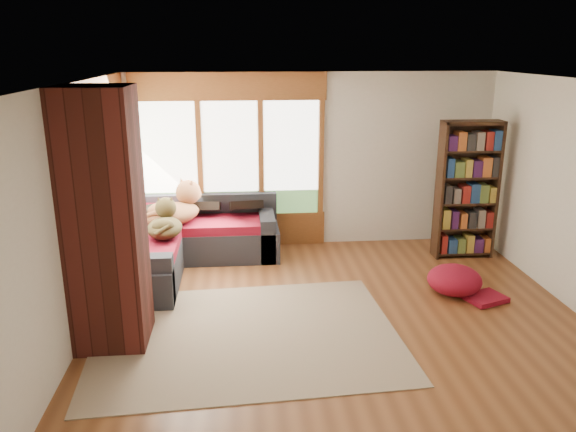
{
  "coord_description": "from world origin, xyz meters",
  "views": [
    {
      "loc": [
        -1.07,
        -5.73,
        2.93
      ],
      "look_at": [
        -0.49,
        0.82,
        0.95
      ],
      "focal_mm": 35.0,
      "sensor_mm": 36.0,
      "label": 1
    }
  ],
  "objects_px": {
    "brick_chimney": "(105,221)",
    "bookshelf": "(467,190)",
    "area_rug": "(247,335)",
    "dog_tan": "(176,208)",
    "dog_brindle": "(165,223)",
    "sectional_sofa": "(178,245)",
    "pouf": "(455,279)"
  },
  "relations": [
    {
      "from": "brick_chimney",
      "to": "bookshelf",
      "type": "distance_m",
      "value": 5.01
    },
    {
      "from": "area_rug",
      "to": "bookshelf",
      "type": "height_order",
      "value": "bookshelf"
    },
    {
      "from": "area_rug",
      "to": "dog_tan",
      "type": "bearing_deg",
      "value": 112.51
    },
    {
      "from": "dog_tan",
      "to": "bookshelf",
      "type": "bearing_deg",
      "value": -48.76
    },
    {
      "from": "area_rug",
      "to": "dog_brindle",
      "type": "relative_size",
      "value": 4.27
    },
    {
      "from": "bookshelf",
      "to": "dog_tan",
      "type": "height_order",
      "value": "bookshelf"
    },
    {
      "from": "bookshelf",
      "to": "dog_brindle",
      "type": "xyz_separation_m",
      "value": [
        -4.2,
        -0.38,
        -0.25
      ]
    },
    {
      "from": "sectional_sofa",
      "to": "area_rug",
      "type": "bearing_deg",
      "value": -66.59
    },
    {
      "from": "pouf",
      "to": "dog_brindle",
      "type": "bearing_deg",
      "value": 166.03
    },
    {
      "from": "sectional_sofa",
      "to": "area_rug",
      "type": "xyz_separation_m",
      "value": [
        0.92,
        -2.07,
        -0.3
      ]
    },
    {
      "from": "brick_chimney",
      "to": "bookshelf",
      "type": "xyz_separation_m",
      "value": [
        4.54,
        2.08,
        -0.31
      ]
    },
    {
      "from": "area_rug",
      "to": "pouf",
      "type": "bearing_deg",
      "value": 17.91
    },
    {
      "from": "area_rug",
      "to": "bookshelf",
      "type": "relative_size",
      "value": 1.61
    },
    {
      "from": "pouf",
      "to": "bookshelf",
      "type": "bearing_deg",
      "value": 64.83
    },
    {
      "from": "area_rug",
      "to": "pouf",
      "type": "height_order",
      "value": "pouf"
    },
    {
      "from": "dog_brindle",
      "to": "pouf",
      "type": "bearing_deg",
      "value": -105.19
    },
    {
      "from": "area_rug",
      "to": "pouf",
      "type": "distance_m",
      "value": 2.71
    },
    {
      "from": "bookshelf",
      "to": "pouf",
      "type": "distance_m",
      "value": 1.62
    },
    {
      "from": "area_rug",
      "to": "bookshelf",
      "type": "xyz_separation_m",
      "value": [
        3.18,
        2.11,
        0.98
      ]
    },
    {
      "from": "brick_chimney",
      "to": "area_rug",
      "type": "xyz_separation_m",
      "value": [
        1.36,
        -0.03,
        -1.29
      ]
    },
    {
      "from": "brick_chimney",
      "to": "area_rug",
      "type": "height_order",
      "value": "brick_chimney"
    },
    {
      "from": "pouf",
      "to": "dog_brindle",
      "type": "distance_m",
      "value": 3.75
    },
    {
      "from": "dog_tan",
      "to": "dog_brindle",
      "type": "bearing_deg",
      "value": -146.9
    },
    {
      "from": "sectional_sofa",
      "to": "dog_brindle",
      "type": "relative_size",
      "value": 2.95
    },
    {
      "from": "sectional_sofa",
      "to": "pouf",
      "type": "relative_size",
      "value": 3.31
    },
    {
      "from": "pouf",
      "to": "dog_tan",
      "type": "xyz_separation_m",
      "value": [
        -3.51,
        1.41,
        0.6
      ]
    },
    {
      "from": "sectional_sofa",
      "to": "bookshelf",
      "type": "distance_m",
      "value": 4.15
    },
    {
      "from": "bookshelf",
      "to": "dog_tan",
      "type": "bearing_deg",
      "value": 178.12
    },
    {
      "from": "brick_chimney",
      "to": "dog_tan",
      "type": "relative_size",
      "value": 2.56
    },
    {
      "from": "dog_tan",
      "to": "pouf",
      "type": "bearing_deg",
      "value": -68.81
    },
    {
      "from": "bookshelf",
      "to": "dog_brindle",
      "type": "bearing_deg",
      "value": -174.8
    },
    {
      "from": "sectional_sofa",
      "to": "dog_tan",
      "type": "bearing_deg",
      "value": 93.81
    }
  ]
}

